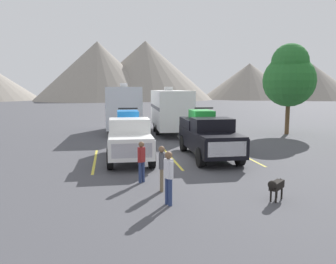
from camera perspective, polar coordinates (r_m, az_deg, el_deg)
ground_plane at (r=16.87m, az=0.72°, el=-4.58°), size 240.00×240.00×0.00m
pickup_truck_a at (r=16.70m, az=-6.72°, el=-0.65°), size 2.21×5.37×2.53m
pickup_truck_b at (r=17.23m, az=6.85°, el=-0.44°), size 2.22×5.68×2.52m
lot_stripe_a at (r=16.80m, az=-12.44°, el=-4.80°), size 0.12×5.50×0.01m
lot_stripe_b at (r=17.07m, az=0.59°, el=-4.42°), size 0.12×5.50×0.01m
lot_stripe_c at (r=18.17m, az=12.61°, el=-3.87°), size 0.12×5.50×0.01m
camper_trailer_a at (r=26.67m, az=-7.55°, el=4.34°), size 2.88×7.91×3.92m
camper_trailer_b at (r=25.97m, az=0.40°, el=4.00°), size 2.78×8.59×3.63m
person_a at (r=11.48m, az=-1.10°, el=-5.75°), size 0.23×0.35×1.59m
person_b at (r=12.56m, az=-4.58°, el=-4.65°), size 0.30×0.28×1.57m
person_c at (r=10.14m, az=0.10°, el=-7.28°), size 0.28×0.34×1.67m
dog at (r=11.13m, az=17.96°, el=-8.78°), size 0.78×0.70×0.73m
tree_a at (r=26.96m, az=20.12°, el=8.99°), size 3.92×3.92×6.83m
mountain_ridge at (r=99.34m, az=-6.54°, el=9.69°), size 137.38×43.68×17.35m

